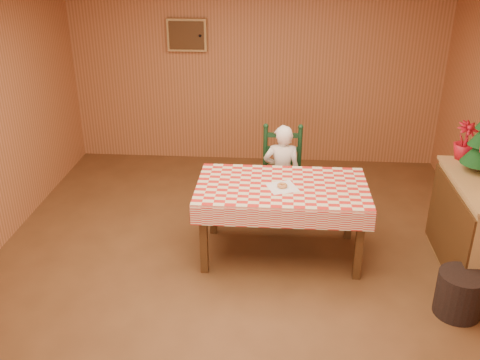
% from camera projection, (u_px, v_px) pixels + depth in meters
% --- Properties ---
extents(ground, '(6.00, 6.00, 0.00)m').
position_uv_depth(ground, '(238.00, 280.00, 5.02)').
color(ground, brown).
rests_on(ground, ground).
extents(cabin_walls, '(5.10, 6.05, 2.65)m').
position_uv_depth(cabin_walls, '(242.00, 75.00, 4.73)').
color(cabin_walls, '#B06B3F').
rests_on(cabin_walls, ground).
extents(dining_table, '(1.66, 0.96, 0.77)m').
position_uv_depth(dining_table, '(282.00, 193.00, 5.16)').
color(dining_table, '#4B2D14').
rests_on(dining_table, ground).
extents(ladder_chair, '(0.44, 0.40, 1.08)m').
position_uv_depth(ladder_chair, '(282.00, 176.00, 5.95)').
color(ladder_chair, black).
rests_on(ladder_chair, ground).
extents(seated_child, '(0.41, 0.27, 1.12)m').
position_uv_depth(seated_child, '(282.00, 174.00, 5.87)').
color(seated_child, white).
rests_on(seated_child, ground).
extents(napkin, '(0.34, 0.34, 0.00)m').
position_uv_depth(napkin, '(282.00, 187.00, 5.08)').
color(napkin, white).
rests_on(napkin, dining_table).
extents(donut, '(0.11, 0.11, 0.03)m').
position_uv_depth(donut, '(282.00, 186.00, 5.07)').
color(donut, '#C68447').
rests_on(donut, napkin).
extents(shelf_unit, '(0.54, 1.24, 0.93)m').
position_uv_depth(shelf_unit, '(475.00, 227.00, 5.00)').
color(shelf_unit, tan).
rests_on(shelf_unit, ground).
extents(flower_arrangement, '(0.27, 0.27, 0.38)m').
position_uv_depth(flower_arrangement, '(465.00, 141.00, 5.23)').
color(flower_arrangement, '#A90F1E').
rests_on(flower_arrangement, shelf_unit).
extents(storage_bin, '(0.43, 0.43, 0.39)m').
position_uv_depth(storage_bin, '(460.00, 294.00, 4.51)').
color(storage_bin, black).
rests_on(storage_bin, ground).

